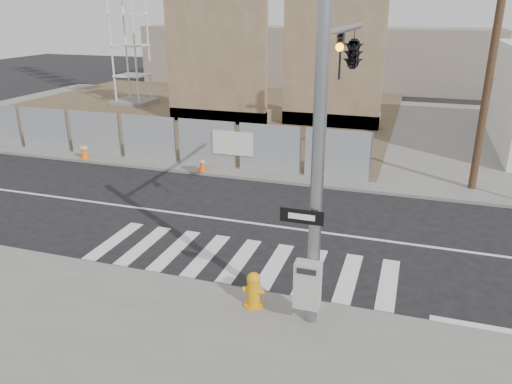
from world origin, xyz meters
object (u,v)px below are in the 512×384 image
(signal_pole, at_px, (343,88))
(traffic_cone_d, at_px, (217,157))
(fire_hydrant, at_px, (254,290))
(traffic_cone_c, at_px, (202,164))
(traffic_cone_b, at_px, (84,150))

(signal_pole, bearing_deg, traffic_cone_d, 131.23)
(fire_hydrant, bearing_deg, traffic_cone_c, 99.55)
(fire_hydrant, bearing_deg, traffic_cone_d, 95.74)
(traffic_cone_b, distance_m, traffic_cone_c, 5.79)
(fire_hydrant, height_order, traffic_cone_b, fire_hydrant)
(traffic_cone_c, distance_m, traffic_cone_d, 0.99)
(signal_pole, distance_m, traffic_cone_b, 14.53)
(traffic_cone_b, relative_size, traffic_cone_c, 1.26)
(traffic_cone_d, bearing_deg, traffic_cone_c, -107.55)
(fire_hydrant, bearing_deg, signal_pole, 41.49)
(traffic_cone_c, height_order, traffic_cone_d, traffic_cone_d)
(traffic_cone_b, xyz_separation_m, traffic_cone_d, (6.09, 0.94, -0.02))
(traffic_cone_d, bearing_deg, fire_hydrant, -63.29)
(signal_pole, relative_size, traffic_cone_c, 10.97)
(traffic_cone_d, bearing_deg, signal_pole, -48.77)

